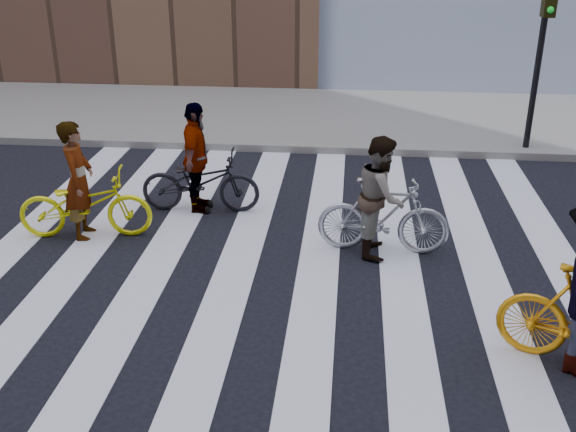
# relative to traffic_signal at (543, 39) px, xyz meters

# --- Properties ---
(ground) EXTENTS (100.00, 100.00, 0.00)m
(ground) POSITION_rel_traffic_signal_xyz_m (-4.40, -5.32, -2.28)
(ground) COLOR black
(ground) RESTS_ON ground
(sidewalk_far) EXTENTS (100.00, 5.00, 0.15)m
(sidewalk_far) POSITION_rel_traffic_signal_xyz_m (-4.40, 2.18, -2.20)
(sidewalk_far) COLOR gray
(sidewalk_far) RESTS_ON ground
(zebra_crosswalk) EXTENTS (8.25, 10.00, 0.01)m
(zebra_crosswalk) POSITION_rel_traffic_signal_xyz_m (-4.40, -5.32, -2.27)
(zebra_crosswalk) COLOR white
(zebra_crosswalk) RESTS_ON ground
(traffic_signal) EXTENTS (0.22, 0.42, 3.33)m
(traffic_signal) POSITION_rel_traffic_signal_xyz_m (0.00, 0.00, 0.00)
(traffic_signal) COLOR black
(traffic_signal) RESTS_ON ground
(bike_yellow_left) EXTENTS (2.00, 0.93, 1.01)m
(bike_yellow_left) POSITION_rel_traffic_signal_xyz_m (-7.30, -4.43, -1.77)
(bike_yellow_left) COLOR #FEFD0E
(bike_yellow_left) RESTS_ON ground
(bike_silver_mid) EXTENTS (1.85, 0.62, 1.09)m
(bike_silver_mid) POSITION_rel_traffic_signal_xyz_m (-2.99, -4.53, -1.73)
(bike_silver_mid) COLOR #A9ABB3
(bike_silver_mid) RESTS_ON ground
(bike_dark_rear) EXTENTS (1.90, 0.72, 0.99)m
(bike_dark_rear) POSITION_rel_traffic_signal_xyz_m (-5.83, -3.33, -1.79)
(bike_dark_rear) COLOR black
(bike_dark_rear) RESTS_ON ground
(rider_left) EXTENTS (0.51, 0.69, 1.75)m
(rider_left) POSITION_rel_traffic_signal_xyz_m (-7.35, -4.43, -1.40)
(rider_left) COLOR slate
(rider_left) RESTS_ON ground
(rider_mid) EXTENTS (0.69, 0.86, 1.69)m
(rider_mid) POSITION_rel_traffic_signal_xyz_m (-3.04, -4.53, -1.44)
(rider_mid) COLOR slate
(rider_mid) RESTS_ON ground
(rider_rear) EXTENTS (0.47, 1.05, 1.77)m
(rider_rear) POSITION_rel_traffic_signal_xyz_m (-5.88, -3.33, -1.40)
(rider_rear) COLOR slate
(rider_rear) RESTS_ON ground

